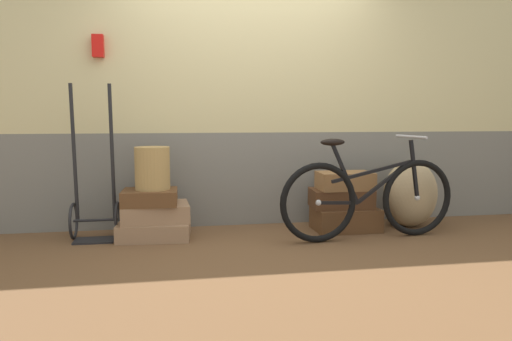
% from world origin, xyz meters
% --- Properties ---
extents(ground, '(9.76, 5.20, 0.06)m').
position_xyz_m(ground, '(0.00, 0.00, -0.03)').
color(ground, brown).
extents(station_building, '(7.76, 0.74, 3.07)m').
position_xyz_m(station_building, '(0.01, 0.85, 1.54)').
color(station_building, slate).
rests_on(station_building, ground).
extents(suitcase_0, '(0.65, 0.48, 0.15)m').
position_xyz_m(suitcase_0, '(-0.90, 0.36, 0.07)').
color(suitcase_0, '#937051').
rests_on(suitcase_0, ground).
extents(suitcase_1, '(0.60, 0.45, 0.15)m').
position_xyz_m(suitcase_1, '(-0.89, 0.39, 0.23)').
color(suitcase_1, '#937051').
rests_on(suitcase_1, suitcase_0).
extents(suitcase_2, '(0.48, 0.40, 0.13)m').
position_xyz_m(suitcase_2, '(-0.94, 0.35, 0.37)').
color(suitcase_2, brown).
rests_on(suitcase_2, suitcase_1).
extents(suitcase_3, '(0.60, 0.41, 0.21)m').
position_xyz_m(suitcase_3, '(0.87, 0.36, 0.11)').
color(suitcase_3, brown).
rests_on(suitcase_3, ground).
extents(suitcase_4, '(0.59, 0.40, 0.18)m').
position_xyz_m(suitcase_4, '(0.84, 0.39, 0.30)').
color(suitcase_4, '#4C2D19').
rests_on(suitcase_4, suitcase_3).
extents(suitcase_5, '(0.51, 0.33, 0.17)m').
position_xyz_m(suitcase_5, '(0.86, 0.37, 0.47)').
color(suitcase_5, olive).
rests_on(suitcase_5, suitcase_4).
extents(wicker_basket, '(0.30, 0.30, 0.37)m').
position_xyz_m(wicker_basket, '(-0.91, 0.38, 0.62)').
color(wicker_basket, '#A8844C').
rests_on(wicker_basket, suitcase_2).
extents(luggage_trolley, '(0.40, 0.38, 1.36)m').
position_xyz_m(luggage_trolley, '(-1.41, 0.44, 0.30)').
color(luggage_trolley, black).
rests_on(luggage_trolley, ground).
extents(burlap_sack, '(0.52, 0.44, 0.65)m').
position_xyz_m(burlap_sack, '(1.55, 0.39, 0.32)').
color(burlap_sack, tan).
rests_on(burlap_sack, ground).
extents(bicycle, '(1.64, 0.46, 0.91)m').
position_xyz_m(bicycle, '(0.95, 0.01, 0.37)').
color(bicycle, black).
rests_on(bicycle, ground).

